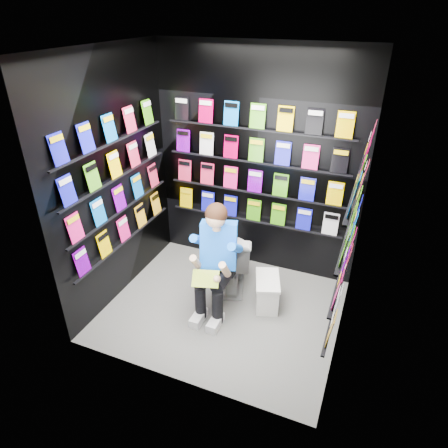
% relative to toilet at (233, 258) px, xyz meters
% --- Properties ---
extents(floor, '(2.40, 2.40, 0.00)m').
position_rel_toilet_xyz_m(floor, '(0.07, -0.46, -0.37)').
color(floor, slate).
rests_on(floor, ground).
extents(ceiling, '(2.40, 2.40, 0.00)m').
position_rel_toilet_xyz_m(ceiling, '(0.07, -0.46, 2.23)').
color(ceiling, white).
rests_on(ceiling, floor).
extents(wall_back, '(2.40, 0.04, 2.60)m').
position_rel_toilet_xyz_m(wall_back, '(0.07, 0.54, 0.93)').
color(wall_back, black).
rests_on(wall_back, floor).
extents(wall_front, '(2.40, 0.04, 2.60)m').
position_rel_toilet_xyz_m(wall_front, '(0.07, -1.46, 0.93)').
color(wall_front, black).
rests_on(wall_front, floor).
extents(wall_left, '(0.04, 2.00, 2.60)m').
position_rel_toilet_xyz_m(wall_left, '(-1.13, -0.46, 0.93)').
color(wall_left, black).
rests_on(wall_left, floor).
extents(wall_right, '(0.04, 2.00, 2.60)m').
position_rel_toilet_xyz_m(wall_right, '(1.27, -0.46, 0.93)').
color(wall_right, black).
rests_on(wall_right, floor).
extents(comics_back, '(2.10, 0.06, 1.37)m').
position_rel_toilet_xyz_m(comics_back, '(0.07, 0.51, 0.94)').
color(comics_back, '#F3197E').
rests_on(comics_back, wall_back).
extents(comics_left, '(0.06, 1.70, 1.37)m').
position_rel_toilet_xyz_m(comics_left, '(-1.10, -0.46, 0.94)').
color(comics_left, '#F3197E').
rests_on(comics_left, wall_left).
extents(comics_right, '(0.06, 1.70, 1.37)m').
position_rel_toilet_xyz_m(comics_right, '(1.24, -0.46, 0.94)').
color(comics_right, '#F3197E').
rests_on(comics_right, wall_right).
extents(toilet, '(0.62, 0.84, 0.73)m').
position_rel_toilet_xyz_m(toilet, '(0.00, 0.00, 0.00)').
color(toilet, white).
rests_on(toilet, floor).
extents(longbox, '(0.35, 0.46, 0.31)m').
position_rel_toilet_xyz_m(longbox, '(0.48, -0.19, -0.21)').
color(longbox, white).
rests_on(longbox, floor).
extents(longbox_lid, '(0.37, 0.49, 0.03)m').
position_rel_toilet_xyz_m(longbox_lid, '(0.48, -0.19, -0.04)').
color(longbox_lid, white).
rests_on(longbox_lid, longbox).
extents(reader, '(0.69, 0.84, 1.34)m').
position_rel_toilet_xyz_m(reader, '(0.00, -0.38, 0.39)').
color(reader, blue).
rests_on(reader, toilet).
extents(held_comic, '(0.29, 0.22, 0.11)m').
position_rel_toilet_xyz_m(held_comic, '(0.00, -0.73, 0.21)').
color(held_comic, green).
rests_on(held_comic, reader).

